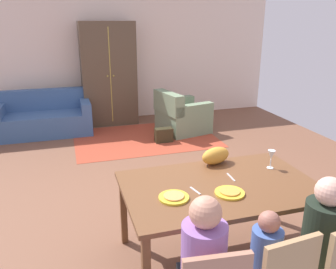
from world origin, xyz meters
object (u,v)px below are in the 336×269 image
(plate_near_child, at_px, (230,193))
(dining_table, at_px, (220,191))
(couch, at_px, (44,118))
(dining_chair_woman, at_px, (335,265))
(armoire, at_px, (109,74))
(armchair, at_px, (181,116))
(plate_near_man, at_px, (174,198))
(handbag, at_px, (164,135))
(cat, at_px, (216,156))
(wine_glass, at_px, (271,156))
(person_woman, at_px, (317,248))

(plate_near_child, bearing_deg, dining_table, 90.00)
(dining_table, bearing_deg, couch, 110.72)
(plate_near_child, bearing_deg, dining_chair_woman, -56.47)
(plate_near_child, height_order, armoire, armoire)
(armchair, bearing_deg, couch, 165.41)
(dining_table, height_order, dining_chair_woman, dining_chair_woman)
(plate_near_man, bearing_deg, dining_chair_woman, -39.51)
(plate_near_man, relative_size, handbag, 0.78)
(cat, distance_m, armoire, 4.36)
(armoire, distance_m, handbag, 1.94)
(plate_near_child, distance_m, wine_glass, 0.72)
(dining_table, relative_size, plate_near_child, 6.83)
(plate_near_man, bearing_deg, cat, 42.20)
(dining_table, bearing_deg, armoire, 93.93)
(plate_near_man, relative_size, wine_glass, 1.34)
(couch, bearing_deg, person_woman, -67.44)
(plate_near_man, relative_size, armchair, 0.24)
(handbag, bearing_deg, plate_near_man, -104.79)
(cat, xyz_separation_m, couch, (-1.81, 3.95, -0.54))
(dining_chair_woman, bearing_deg, armoire, 98.08)
(couch, distance_m, armchair, 2.66)
(dining_chair_woman, relative_size, cat, 2.72)
(person_woman, height_order, couch, person_woman)
(wine_glass, distance_m, handbag, 3.16)
(dining_table, distance_m, handbag, 3.31)
(plate_near_child, xyz_separation_m, couch, (-1.66, 4.57, -0.47))
(plate_near_child, bearing_deg, person_woman, -49.57)
(armchair, relative_size, armoire, 0.49)
(dining_chair_woman, distance_m, cat, 1.43)
(person_woman, relative_size, armchair, 1.08)
(wine_glass, bearing_deg, dining_chair_woman, -97.20)
(dining_table, bearing_deg, handbag, 82.67)
(dining_table, height_order, armoire, armoire)
(person_woman, relative_size, cat, 3.47)
(dining_chair_woman, xyz_separation_m, armoire, (-0.81, 5.68, 0.56))
(dining_table, height_order, wine_glass, wine_glass)
(wine_glass, relative_size, person_woman, 0.17)
(cat, height_order, couch, cat)
(plate_near_child, relative_size, dining_chair_woman, 0.29)
(armoire, bearing_deg, armchair, -40.24)
(plate_near_man, xyz_separation_m, wine_glass, (1.08, 0.30, 0.12))
(dining_table, height_order, couch, couch)
(plate_near_man, bearing_deg, handbag, 75.21)
(plate_near_child, distance_m, armoire, 4.97)
(wine_glass, relative_size, cat, 0.58)
(dining_chair_woman, distance_m, armoire, 5.76)
(wine_glass, xyz_separation_m, armoire, (-0.94, 4.59, 0.16))
(plate_near_child, xyz_separation_m, wine_glass, (0.61, 0.36, 0.12))
(person_woman, distance_m, cat, 1.25)
(plate_near_man, distance_m, handbag, 3.53)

